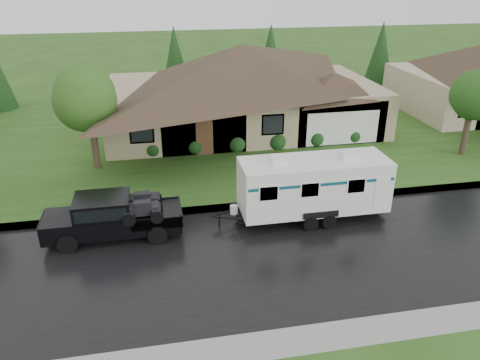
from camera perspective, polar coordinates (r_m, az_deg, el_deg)
ground at (r=20.36m, az=2.33°, el=-6.17°), size 140.00×140.00×0.00m
road at (r=18.72m, az=3.72°, el=-9.23°), size 140.00×8.00×0.01m
curb at (r=22.24m, az=1.03°, el=-3.09°), size 140.00×0.50×0.15m
lawn at (r=33.88m, az=-3.42°, el=6.83°), size 140.00×26.00×0.15m
house_main at (r=32.23m, az=0.84°, el=12.41°), size 19.44×10.80×6.90m
tree_left_green at (r=26.21m, az=-18.00°, el=9.41°), size 3.41×3.41×5.64m
tree_right_green at (r=30.09m, az=26.53°, el=8.90°), size 2.97×2.97×4.92m
shrub_row at (r=28.72m, az=2.07°, el=4.74°), size 13.60×1.00×1.00m
pickup_truck at (r=20.18m, az=-15.54°, el=-4.19°), size 5.58×2.12×1.86m
travel_trailer at (r=20.89m, az=8.95°, el=-0.55°), size 6.89×2.42×3.09m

